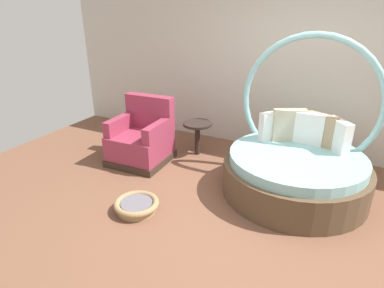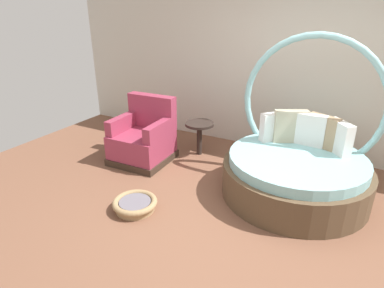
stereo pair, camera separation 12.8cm
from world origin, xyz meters
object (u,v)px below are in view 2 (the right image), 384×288
at_px(red_armchair, 144,139).
at_px(side_table, 199,129).
at_px(pet_basket, 135,204).
at_px(round_daybed, 297,164).

relative_size(red_armchair, side_table, 1.81).
bearing_deg(pet_basket, side_table, 91.94).
distance_m(red_armchair, pet_basket, 1.36).
height_order(pet_basket, side_table, side_table).
relative_size(round_daybed, pet_basket, 3.70).
distance_m(round_daybed, red_armchair, 2.21).
relative_size(round_daybed, side_table, 3.63).
xyz_separation_m(pet_basket, side_table, (-0.06, 1.70, 0.35)).
xyz_separation_m(round_daybed, pet_basket, (-1.50, -1.28, -0.30)).
height_order(round_daybed, side_table, round_daybed).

